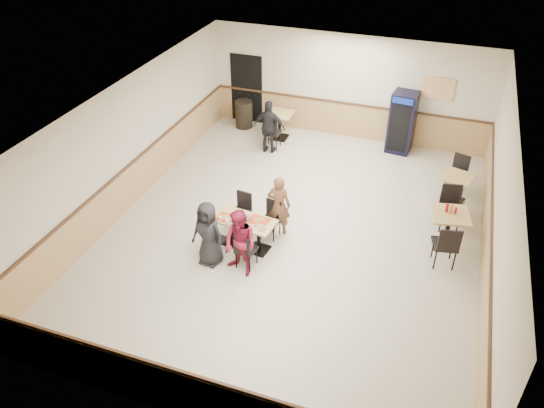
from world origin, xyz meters
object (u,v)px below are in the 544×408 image
at_px(lone_diner, 269,127).
at_px(side_table_far, 456,185).
at_px(diner_woman_right, 240,243).
at_px(pepsi_cooler, 402,122).
at_px(side_table_near, 448,224).
at_px(trash_bin, 244,114).
at_px(main_table, 245,229).
at_px(diner_woman_left, 208,234).
at_px(diner_man_opposite, 279,205).
at_px(back_table, 280,121).

height_order(lone_diner, side_table_far, lone_diner).
bearing_deg(diner_woman_right, pepsi_cooler, 91.56).
relative_size(side_table_near, side_table_far, 1.05).
distance_m(diner_woman_right, lone_diner, 5.10).
relative_size(pepsi_cooler, trash_bin, 2.09).
distance_m(main_table, diner_woman_left, 0.92).
xyz_separation_m(diner_woman_left, lone_diner, (-0.45, 4.88, 0.04)).
bearing_deg(diner_man_opposite, side_table_far, -149.95).
height_order(side_table_far, pepsi_cooler, pepsi_cooler).
bearing_deg(pepsi_cooler, diner_woman_right, -103.43).
bearing_deg(side_table_far, side_table_near, -91.58).
xyz_separation_m(side_table_near, side_table_far, (0.05, 1.74, -0.05)).
distance_m(main_table, side_table_far, 5.19).
relative_size(diner_man_opposite, side_table_near, 1.56).
relative_size(main_table, side_table_far, 1.56).
relative_size(main_table, diner_woman_left, 0.93).
bearing_deg(diner_woman_right, diner_man_opposite, 101.15).
bearing_deg(main_table, diner_man_opposite, 62.10).
xyz_separation_m(side_table_near, pepsi_cooler, (-1.57, 3.98, 0.31)).
xyz_separation_m(diner_man_opposite, back_table, (-1.45, 4.33, -0.18)).
distance_m(diner_woman_right, pepsi_cooler, 6.64).
xyz_separation_m(side_table_far, trash_bin, (-6.29, 2.20, -0.09)).
bearing_deg(lone_diner, side_table_far, 166.03).
height_order(diner_woman_left, diner_man_opposite, diner_woman_left).
height_order(diner_woman_right, back_table, diner_woman_right).
distance_m(diner_woman_right, diner_man_opposite, 1.56).
height_order(diner_man_opposite, side_table_near, diner_man_opposite).
distance_m(side_table_far, trash_bin, 6.67).
relative_size(diner_woman_left, diner_woman_right, 0.98).
relative_size(diner_man_opposite, side_table_far, 1.64).
height_order(main_table, lone_diner, lone_diner).
bearing_deg(diner_woman_right, trash_bin, 132.62).
bearing_deg(diner_woman_left, back_table, 102.65).
bearing_deg(back_table, lone_diner, -90.00).
bearing_deg(trash_bin, side_table_near, -32.24).
distance_m(main_table, lone_diner, 4.27).
xyz_separation_m(main_table, diner_woman_left, (-0.50, -0.73, 0.26)).
bearing_deg(diner_man_opposite, trash_bin, -64.56).
distance_m(diner_woman_right, side_table_far, 5.57).
bearing_deg(diner_man_opposite, pepsi_cooler, -117.20).
xyz_separation_m(diner_man_opposite, side_table_far, (3.58, 2.48, -0.21)).
height_order(diner_man_opposite, lone_diner, lone_diner).
height_order(diner_woman_left, lone_diner, lone_diner).
xyz_separation_m(diner_woman_right, pepsi_cooler, (2.23, 6.26, 0.13)).
relative_size(diner_man_opposite, lone_diner, 0.94).
height_order(main_table, diner_woman_left, diner_woman_left).
height_order(side_table_near, trash_bin, same).
distance_m(main_table, trash_bin, 5.84).
distance_m(back_table, trash_bin, 1.31).
xyz_separation_m(diner_woman_left, pepsi_cooler, (2.96, 6.17, 0.14)).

